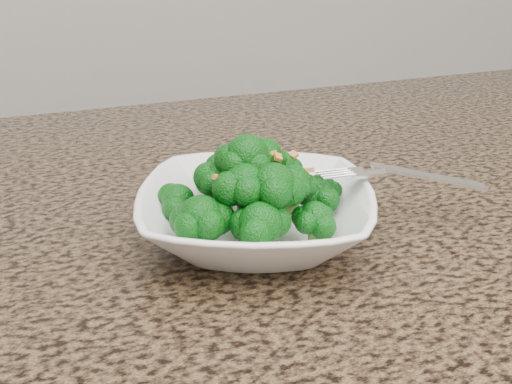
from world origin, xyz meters
name	(u,v)px	position (x,y,z in m)	size (l,w,h in m)	color
granite_counter	(239,260)	(0.00, 0.30, 0.89)	(1.64, 1.04, 0.03)	brown
bowl	(256,215)	(0.02, 0.30, 0.93)	(0.22, 0.22, 0.05)	white
broccoli_pile	(256,154)	(0.02, 0.30, 0.99)	(0.19, 0.19, 0.07)	#0A5B0E
garlic_topping	(256,113)	(0.02, 0.30, 1.02)	(0.11, 0.11, 0.01)	orange
fork	(378,173)	(0.13, 0.29, 0.96)	(0.19, 0.03, 0.01)	silver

